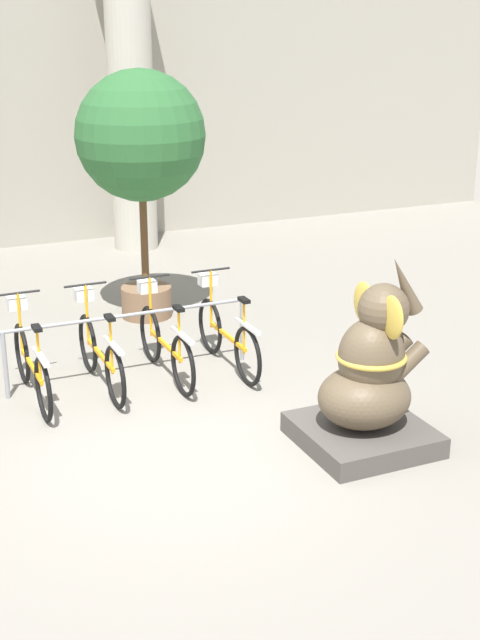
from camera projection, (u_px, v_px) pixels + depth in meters
ground_plane at (183, 453)px, 8.35m from camera, size 60.00×60.00×0.00m
column_right at (131, 94)px, 14.81m from camera, size 0.95×0.95×5.16m
bike_rack at (129, 330)px, 9.88m from camera, size 2.85×0.05×0.77m
bicycle_0 at (31, 363)px, 9.41m from camera, size 0.48×1.76×1.06m
bicycle_1 at (100, 352)px, 9.71m from camera, size 0.48×1.76×1.06m
bicycle_2 at (165, 342)px, 9.99m from camera, size 0.48×1.76×1.06m
bicycle_3 at (227, 333)px, 10.26m from camera, size 0.48×1.76×1.06m
elephant_statue at (369, 384)px, 8.34m from camera, size 1.17×1.17×1.85m
potted_tree at (141, 143)px, 11.36m from camera, size 1.67×1.67×3.26m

